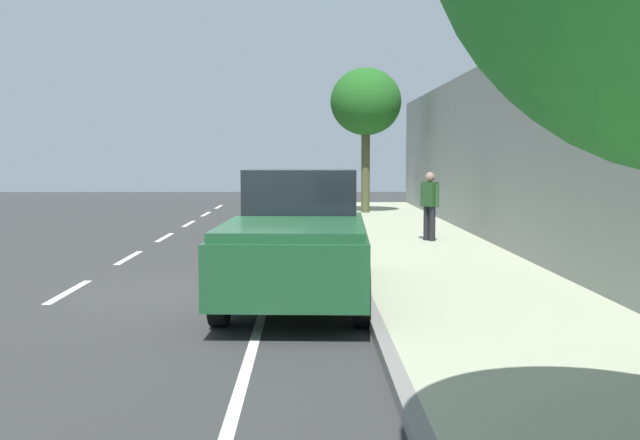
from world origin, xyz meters
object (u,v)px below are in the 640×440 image
(parked_sedan_tan_mid, at_px, (299,210))
(bicycle_at_curb, at_px, (327,241))
(cyclist_with_backpack, at_px, (338,214))
(pedestrian_on_phone, at_px, (430,202))
(parked_pickup_green_second, at_px, (298,241))
(street_tree_mid_block, at_px, (366,103))

(parked_sedan_tan_mid, distance_m, bicycle_at_curb, 4.17)
(bicycle_at_curb, bearing_deg, parked_sedan_tan_mid, 98.72)
(cyclist_with_backpack, bearing_deg, pedestrian_on_phone, 51.19)
(pedestrian_on_phone, bearing_deg, cyclist_with_backpack, -128.81)
(parked_pickup_green_second, xyz_separation_m, parked_sedan_tan_mid, (-0.11, 8.73, -0.15))
(bicycle_at_curb, relative_size, pedestrian_on_phone, 0.80)
(parked_pickup_green_second, height_order, street_tree_mid_block, street_tree_mid_block)
(parked_pickup_green_second, distance_m, parked_sedan_tan_mid, 8.73)
(parked_sedan_tan_mid, bearing_deg, parked_pickup_green_second, -89.31)
(bicycle_at_curb, distance_m, cyclist_with_backpack, 0.79)
(parked_sedan_tan_mid, bearing_deg, cyclist_with_backpack, -79.57)
(parked_pickup_green_second, relative_size, street_tree_mid_block, 1.05)
(parked_sedan_tan_mid, xyz_separation_m, bicycle_at_curb, (0.63, -4.11, -0.36))
(parked_sedan_tan_mid, height_order, street_tree_mid_block, street_tree_mid_block)
(cyclist_with_backpack, bearing_deg, bicycle_at_curb, 114.30)
(bicycle_at_curb, distance_m, street_tree_mid_block, 12.45)
(parked_sedan_tan_mid, distance_m, cyclist_with_backpack, 4.66)
(parked_pickup_green_second, relative_size, cyclist_with_backpack, 3.29)
(bicycle_at_curb, height_order, cyclist_with_backpack, cyclist_with_backpack)
(cyclist_with_backpack, bearing_deg, parked_pickup_green_second, -100.08)
(bicycle_at_curb, height_order, pedestrian_on_phone, pedestrian_on_phone)
(parked_pickup_green_second, height_order, cyclist_with_backpack, parked_pickup_green_second)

